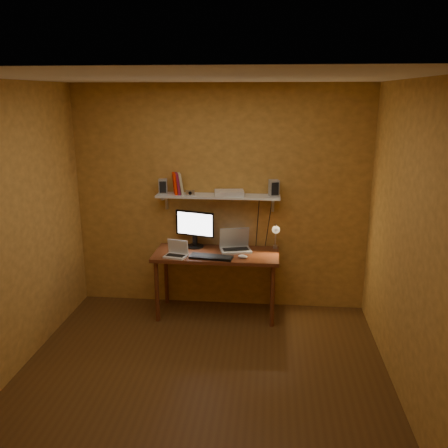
# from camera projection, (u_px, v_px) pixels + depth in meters

# --- Properties ---
(room) EXTENTS (3.44, 3.24, 2.64)m
(room) POSITION_uv_depth(u_px,v_px,m) (200.00, 240.00, 3.95)
(room) COLOR #523215
(room) RESTS_ON ground
(desk) EXTENTS (1.40, 0.60, 0.75)m
(desk) POSITION_uv_depth(u_px,v_px,m) (216.00, 260.00, 5.35)
(desk) COLOR maroon
(desk) RESTS_ON ground
(wall_shelf) EXTENTS (1.40, 0.25, 0.21)m
(wall_shelf) POSITION_uv_depth(u_px,v_px,m) (218.00, 196.00, 5.35)
(wall_shelf) COLOR silver
(wall_shelf) RESTS_ON room
(monitor) EXTENTS (0.46, 0.25, 0.43)m
(monitor) POSITION_uv_depth(u_px,v_px,m) (195.00, 227.00, 5.47)
(monitor) COLOR black
(monitor) RESTS_ON desk
(laptop) EXTENTS (0.39, 0.32, 0.25)m
(laptop) POSITION_uv_depth(u_px,v_px,m) (235.00, 244.00, 5.41)
(laptop) COLOR #92949A
(laptop) RESTS_ON desk
(netbook) EXTENTS (0.27, 0.22, 0.18)m
(netbook) POSITION_uv_depth(u_px,v_px,m) (177.00, 252.00, 5.20)
(netbook) COLOR silver
(netbook) RESTS_ON desk
(keyboard) EXTENTS (0.49, 0.22, 0.03)m
(keyboard) POSITION_uv_depth(u_px,v_px,m) (211.00, 257.00, 5.15)
(keyboard) COLOR black
(keyboard) RESTS_ON desk
(mouse) EXTENTS (0.12, 0.10, 0.04)m
(mouse) POSITION_uv_depth(u_px,v_px,m) (243.00, 256.00, 5.15)
(mouse) COLOR silver
(mouse) RESTS_ON desk
(desk_lamp) EXTENTS (0.09, 0.23, 0.38)m
(desk_lamp) POSITION_uv_depth(u_px,v_px,m) (276.00, 233.00, 5.33)
(desk_lamp) COLOR silver
(desk_lamp) RESTS_ON desk
(speaker_left) EXTENTS (0.11, 0.11, 0.17)m
(speaker_left) POSITION_uv_depth(u_px,v_px,m) (163.00, 186.00, 5.39)
(speaker_left) COLOR #92949A
(speaker_left) RESTS_ON wall_shelf
(speaker_right) EXTENTS (0.12, 0.12, 0.18)m
(speaker_right) POSITION_uv_depth(u_px,v_px,m) (274.00, 188.00, 5.27)
(speaker_right) COLOR #92949A
(speaker_right) RESTS_ON wall_shelf
(books) EXTENTS (0.17, 0.17, 0.24)m
(books) POSITION_uv_depth(u_px,v_px,m) (178.00, 184.00, 5.36)
(books) COLOR #F52604
(books) RESTS_ON wall_shelf
(shelf_camera) EXTENTS (0.11, 0.05, 0.06)m
(shelf_camera) POSITION_uv_depth(u_px,v_px,m) (190.00, 193.00, 5.31)
(shelf_camera) COLOR silver
(shelf_camera) RESTS_ON wall_shelf
(router) EXTENTS (0.35, 0.26, 0.05)m
(router) POSITION_uv_depth(u_px,v_px,m) (229.00, 193.00, 5.33)
(router) COLOR silver
(router) RESTS_ON wall_shelf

